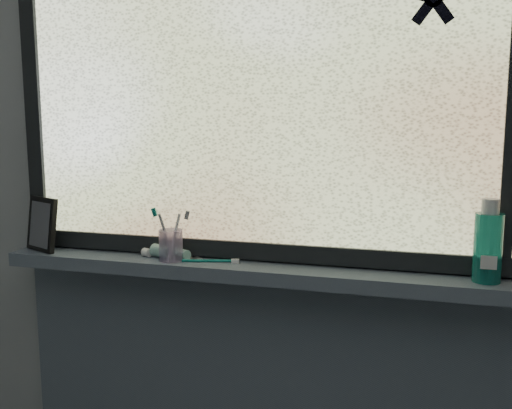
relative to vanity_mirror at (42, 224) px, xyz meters
name	(u,v)px	position (x,y,z in m)	size (l,w,h in m)	color
wall_back	(278,181)	(0.73, 0.08, 0.15)	(3.00, 0.01, 2.50)	#9EA3A8
windowsill	(272,273)	(0.73, 0.01, -0.10)	(1.62, 0.14, 0.04)	slate
window_pane	(277,80)	(0.73, 0.06, 0.43)	(1.50, 0.01, 1.00)	silver
frame_bottom	(276,252)	(0.73, 0.06, -0.05)	(1.60, 0.03, 0.05)	black
frame_left	(33,84)	(-0.05, 0.06, 0.43)	(0.05, 0.03, 1.10)	black
vanity_mirror	(42,224)	(0.00, 0.00, 0.00)	(0.13, 0.07, 0.17)	black
toothpaste_tube	(169,252)	(0.42, 0.02, -0.06)	(0.21, 0.05, 0.04)	silver
toothbrush_cup	(171,245)	(0.43, -0.01, -0.04)	(0.07, 0.07, 0.09)	#B29BCE
toothbrush_lying	(207,260)	(0.54, 0.00, -0.08)	(0.18, 0.02, 0.01)	#0D796D
mouthwash_bottle	(488,241)	(1.29, 0.01, 0.02)	(0.07, 0.07, 0.17)	teal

